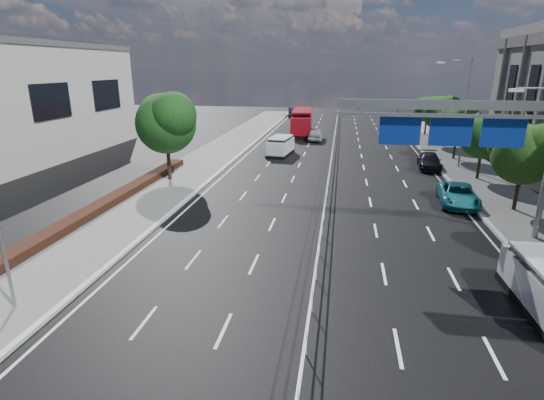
# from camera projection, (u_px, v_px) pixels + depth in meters

# --- Properties ---
(ground) EXTENTS (160.00, 160.00, 0.00)m
(ground) POSITION_uv_depth(u_px,v_px,m) (308.00, 339.00, 13.60)
(ground) COLOR black
(ground) RESTS_ON ground
(kerb_near) EXTENTS (0.25, 140.00, 0.15)m
(kerb_near) POSITION_uv_depth(u_px,v_px,m) (54.00, 312.00, 14.96)
(kerb_near) COLOR silver
(kerb_near) RESTS_ON ground
(median_fence) EXTENTS (0.05, 85.00, 1.02)m
(median_fence) POSITION_uv_depth(u_px,v_px,m) (330.00, 167.00, 34.62)
(median_fence) COLOR silver
(median_fence) RESTS_ON ground
(hedge_near) EXTENTS (1.00, 36.00, 0.44)m
(hedge_near) POSITION_uv_depth(u_px,v_px,m) (39.00, 241.00, 20.24)
(hedge_near) COLOR black
(hedge_near) RESTS_ON sidewalk_near
(overhead_gantry) EXTENTS (10.24, 0.38, 7.45)m
(overhead_gantry) POSITION_uv_depth(u_px,v_px,m) (468.00, 126.00, 20.34)
(overhead_gantry) COLOR gray
(overhead_gantry) RESTS_ON ground
(streetlight_far) EXTENTS (2.78, 2.40, 9.00)m
(streetlight_far) POSITION_uv_depth(u_px,v_px,m) (463.00, 106.00, 34.89)
(streetlight_far) COLOR gray
(streetlight_far) RESTS_ON ground
(near_tree_back) EXTENTS (4.84, 4.51, 6.69)m
(near_tree_back) POSITION_uv_depth(u_px,v_px,m) (166.00, 120.00, 30.96)
(near_tree_back) COLOR black
(near_tree_back) RESTS_ON ground
(far_tree_d) EXTENTS (3.85, 3.59, 5.34)m
(far_tree_d) POSITION_uv_depth(u_px,v_px,m) (525.00, 151.00, 24.39)
(far_tree_d) COLOR black
(far_tree_d) RESTS_ON ground
(far_tree_e) EXTENTS (3.63, 3.38, 5.13)m
(far_tree_e) POSITION_uv_depth(u_px,v_px,m) (484.00, 134.00, 31.49)
(far_tree_e) COLOR black
(far_tree_e) RESTS_ON ground
(far_tree_f) EXTENTS (3.52, 3.28, 5.02)m
(far_tree_f) POSITION_uv_depth(u_px,v_px,m) (459.00, 122.00, 38.57)
(far_tree_f) COLOR black
(far_tree_f) RESTS_ON ground
(far_tree_g) EXTENTS (3.96, 3.69, 5.45)m
(far_tree_g) POSITION_uv_depth(u_px,v_px,m) (441.00, 111.00, 45.54)
(far_tree_g) COLOR black
(far_tree_g) RESTS_ON ground
(far_tree_h) EXTENTS (3.41, 3.18, 4.91)m
(far_tree_h) POSITION_uv_depth(u_px,v_px,m) (428.00, 108.00, 52.70)
(far_tree_h) COLOR black
(far_tree_h) RESTS_ON ground
(white_minivan) EXTENTS (2.35, 4.43, 1.84)m
(white_minivan) POSITION_uv_depth(u_px,v_px,m) (280.00, 146.00, 41.47)
(white_minivan) COLOR black
(white_minivan) RESTS_ON ground
(red_bus) EXTENTS (3.07, 10.44, 3.08)m
(red_bus) POSITION_uv_depth(u_px,v_px,m) (302.00, 121.00, 54.59)
(red_bus) COLOR black
(red_bus) RESTS_ON ground
(near_car_silver) EXTENTS (1.90, 4.26, 1.42)m
(near_car_silver) POSITION_uv_depth(u_px,v_px,m) (316.00, 134.00, 49.84)
(near_car_silver) COLOR #B3B4BB
(near_car_silver) RESTS_ON ground
(near_car_dark) EXTENTS (2.40, 5.28, 1.68)m
(near_car_dark) POSITION_uv_depth(u_px,v_px,m) (293.00, 112.00, 73.31)
(near_car_dark) COLOR black
(near_car_dark) RESTS_ON ground
(parked_car_teal) EXTENTS (2.56, 4.84, 1.30)m
(parked_car_teal) POSITION_uv_depth(u_px,v_px,m) (458.00, 195.00, 26.65)
(parked_car_teal) COLOR #1D7482
(parked_car_teal) RESTS_ON ground
(parked_car_dark) EXTENTS (2.15, 4.51, 1.27)m
(parked_car_dark) POSITION_uv_depth(u_px,v_px,m) (429.00, 161.00, 36.20)
(parked_car_dark) COLOR black
(parked_car_dark) RESTS_ON ground
(pedestrian_a) EXTENTS (0.83, 0.82, 1.92)m
(pedestrian_a) POSITION_uv_depth(u_px,v_px,m) (520.00, 174.00, 29.99)
(pedestrian_a) COLOR gray
(pedestrian_a) RESTS_ON sidewalk_far
(pedestrian_b) EXTENTS (1.07, 1.01, 1.74)m
(pedestrian_b) POSITION_uv_depth(u_px,v_px,m) (513.00, 170.00, 31.29)
(pedestrian_b) COLOR gray
(pedestrian_b) RESTS_ON sidewalk_far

